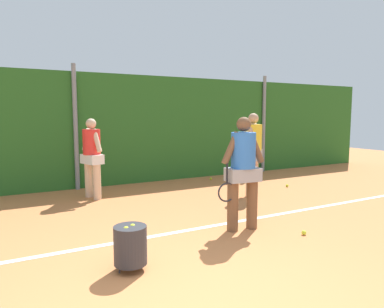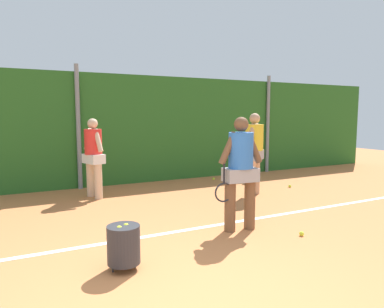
{
  "view_description": "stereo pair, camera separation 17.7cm",
  "coord_description": "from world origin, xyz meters",
  "views": [
    {
      "loc": [
        -1.45,
        -2.38,
        1.7
      ],
      "look_at": [
        1.63,
        3.32,
        0.97
      ],
      "focal_mm": 32.88,
      "sensor_mm": 36.0,
      "label": 1
    },
    {
      "loc": [
        -1.3,
        -2.46,
        1.7
      ],
      "look_at": [
        1.63,
        3.32,
        0.97
      ],
      "focal_mm": 32.88,
      "sensor_mm": 36.0,
      "label": 2
    }
  ],
  "objects": [
    {
      "name": "tennis_ball_6",
      "position": [
        3.29,
        5.35,
        0.03
      ],
      "size": [
        0.07,
        0.07,
        0.07
      ],
      "primitive_type": "sphere",
      "color": "#CCDB33",
      "rests_on": "ground_plane"
    },
    {
      "name": "ground_plane",
      "position": [
        0.0,
        1.76,
        0.0
      ],
      "size": [
        28.75,
        28.75,
        0.0
      ],
      "primitive_type": "plane",
      "color": "#C67542"
    },
    {
      "name": "fence_post_center",
      "position": [
        0.0,
        5.81,
        1.41
      ],
      "size": [
        0.1,
        0.1,
        2.82
      ],
      "primitive_type": "cylinder",
      "color": "gray",
      "rests_on": "ground_plane"
    },
    {
      "name": "fence_post_right",
      "position": [
        5.39,
        5.81,
        1.41
      ],
      "size": [
        0.1,
        0.1,
        2.82
      ],
      "primitive_type": "cylinder",
      "color": "gray",
      "rests_on": "ground_plane"
    },
    {
      "name": "player_foreground_near",
      "position": [
        1.6,
        1.72,
        0.93
      ],
      "size": [
        0.78,
        0.36,
        1.66
      ],
      "rotation": [
        0.0,
        0.0,
        3.02
      ],
      "color": "brown",
      "rests_on": "ground_plane"
    },
    {
      "name": "tennis_ball_1",
      "position": [
        2.23,
        1.11,
        0.03
      ],
      "size": [
        0.07,
        0.07,
        0.07
      ],
      "primitive_type": "sphere",
      "color": "#CCDB33",
      "rests_on": "ground_plane"
    },
    {
      "name": "tennis_ball_2",
      "position": [
        4.39,
        3.72,
        0.03
      ],
      "size": [
        0.07,
        0.07,
        0.07
      ],
      "primitive_type": "sphere",
      "color": "#CCDB33",
      "rests_on": "ground_plane"
    },
    {
      "name": "hedge_fence_backdrop",
      "position": [
        0.0,
        5.98,
        1.33
      ],
      "size": [
        18.69,
        0.25,
        2.66
      ],
      "primitive_type": "cube",
      "color": "#286023",
      "rests_on": "ground_plane"
    },
    {
      "name": "ball_hopper",
      "position": [
        -0.3,
        1.17,
        0.29
      ],
      "size": [
        0.36,
        0.36,
        0.51
      ],
      "color": "#2D2D33",
      "rests_on": "ground_plane"
    },
    {
      "name": "player_midcourt",
      "position": [
        3.15,
        3.47,
        0.97
      ],
      "size": [
        0.61,
        0.54,
        1.73
      ],
      "rotation": [
        0.0,
        0.0,
        3.78
      ],
      "color": "tan",
      "rests_on": "ground_plane"
    },
    {
      "name": "court_baseline_paint",
      "position": [
        0.0,
        2.06,
        0.0
      ],
      "size": [
        13.65,
        0.1,
        0.01
      ],
      "primitive_type": "cube",
      "color": "white",
      "rests_on": "ground_plane"
    },
    {
      "name": "player_backcourt_far",
      "position": [
        0.12,
        4.78,
        0.91
      ],
      "size": [
        0.41,
        0.65,
        1.62
      ],
      "rotation": [
        0.0,
        0.0,
        1.89
      ],
      "color": "beige",
      "rests_on": "ground_plane"
    }
  ]
}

